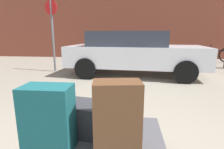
{
  "coord_description": "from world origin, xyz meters",
  "views": [
    {
      "loc": [
        0.29,
        -1.58,
        1.31
      ],
      "look_at": [
        0.0,
        1.2,
        0.69
      ],
      "focal_mm": 28.83,
      "sensor_mm": 36.0,
      "label": 1
    }
  ],
  "objects_px": {
    "luggage_cart": "(99,141)",
    "suitcase_brown_front_right": "(117,118)",
    "bicycle_leaning": "(215,54)",
    "suitcase_teal_center": "(48,119)",
    "parked_car": "(133,52)",
    "bollard_kerb_near": "(193,59)",
    "no_parking_sign": "(52,28)",
    "duffel_bag_charcoal_rear_right": "(84,118)"
  },
  "relations": [
    {
      "from": "bollard_kerb_near",
      "to": "no_parking_sign",
      "type": "height_order",
      "value": "no_parking_sign"
    },
    {
      "from": "duffel_bag_charcoal_rear_right",
      "to": "no_parking_sign",
      "type": "xyz_separation_m",
      "value": [
        -2.3,
        4.6,
        1.03
      ]
    },
    {
      "from": "duffel_bag_charcoal_rear_right",
      "to": "bicycle_leaning",
      "type": "xyz_separation_m",
      "value": [
        4.54,
        7.64,
        -0.12
      ]
    },
    {
      "from": "suitcase_brown_front_right",
      "to": "duffel_bag_charcoal_rear_right",
      "type": "bearing_deg",
      "value": 133.16
    },
    {
      "from": "bollard_kerb_near",
      "to": "no_parking_sign",
      "type": "xyz_separation_m",
      "value": [
        -5.26,
        -1.28,
        1.19
      ]
    },
    {
      "from": "suitcase_teal_center",
      "to": "bollard_kerb_near",
      "type": "xyz_separation_m",
      "value": [
        3.17,
        6.19,
        -0.28
      ]
    },
    {
      "from": "duffel_bag_charcoal_rear_right",
      "to": "bicycle_leaning",
      "type": "relative_size",
      "value": 0.35
    },
    {
      "from": "no_parking_sign",
      "to": "duffel_bag_charcoal_rear_right",
      "type": "bearing_deg",
      "value": -63.42
    },
    {
      "from": "luggage_cart",
      "to": "no_parking_sign",
      "type": "height_order",
      "value": "no_parking_sign"
    },
    {
      "from": "suitcase_teal_center",
      "to": "suitcase_brown_front_right",
      "type": "bearing_deg",
      "value": 2.62
    },
    {
      "from": "bicycle_leaning",
      "to": "bollard_kerb_near",
      "type": "distance_m",
      "value": 2.37
    },
    {
      "from": "luggage_cart",
      "to": "suitcase_brown_front_right",
      "type": "relative_size",
      "value": 2.02
    },
    {
      "from": "bicycle_leaning",
      "to": "suitcase_brown_front_right",
      "type": "bearing_deg",
      "value": -117.84
    },
    {
      "from": "luggage_cart",
      "to": "no_parking_sign",
      "type": "relative_size",
      "value": 0.5
    },
    {
      "from": "suitcase_brown_front_right",
      "to": "parked_car",
      "type": "distance_m",
      "value": 4.6
    },
    {
      "from": "duffel_bag_charcoal_rear_right",
      "to": "bicycle_leaning",
      "type": "bearing_deg",
      "value": 69.11
    },
    {
      "from": "suitcase_teal_center",
      "to": "bicycle_leaning",
      "type": "height_order",
      "value": "bicycle_leaning"
    },
    {
      "from": "duffel_bag_charcoal_rear_right",
      "to": "suitcase_teal_center",
      "type": "height_order",
      "value": "suitcase_teal_center"
    },
    {
      "from": "suitcase_brown_front_right",
      "to": "no_parking_sign",
      "type": "distance_m",
      "value": 5.62
    },
    {
      "from": "suitcase_brown_front_right",
      "to": "bicycle_leaning",
      "type": "xyz_separation_m",
      "value": [
        4.19,
        7.92,
        -0.28
      ]
    },
    {
      "from": "luggage_cart",
      "to": "bicycle_leaning",
      "type": "height_order",
      "value": "bicycle_leaning"
    },
    {
      "from": "luggage_cart",
      "to": "duffel_bag_charcoal_rear_right",
      "type": "relative_size",
      "value": 2.07
    },
    {
      "from": "suitcase_brown_front_right",
      "to": "suitcase_teal_center",
      "type": "bearing_deg",
      "value": 174.68
    },
    {
      "from": "parked_car",
      "to": "bicycle_leaning",
      "type": "distance_m",
      "value": 5.23
    },
    {
      "from": "bicycle_leaning",
      "to": "no_parking_sign",
      "type": "height_order",
      "value": "no_parking_sign"
    },
    {
      "from": "bicycle_leaning",
      "to": "luggage_cart",
      "type": "bearing_deg",
      "value": -119.65
    },
    {
      "from": "parked_car",
      "to": "bollard_kerb_near",
      "type": "height_order",
      "value": "parked_car"
    },
    {
      "from": "parked_car",
      "to": "no_parking_sign",
      "type": "distance_m",
      "value": 2.95
    },
    {
      "from": "suitcase_teal_center",
      "to": "parked_car",
      "type": "xyz_separation_m",
      "value": [
        0.75,
        4.63,
        0.14
      ]
    },
    {
      "from": "duffel_bag_charcoal_rear_right",
      "to": "bicycle_leaning",
      "type": "height_order",
      "value": "bicycle_leaning"
    },
    {
      "from": "bicycle_leaning",
      "to": "no_parking_sign",
      "type": "relative_size",
      "value": 0.69
    },
    {
      "from": "luggage_cart",
      "to": "bollard_kerb_near",
      "type": "xyz_separation_m",
      "value": [
        2.79,
        5.92,
        0.07
      ]
    },
    {
      "from": "suitcase_teal_center",
      "to": "bicycle_leaning",
      "type": "relative_size",
      "value": 0.33
    },
    {
      "from": "suitcase_teal_center",
      "to": "suitcase_brown_front_right",
      "type": "relative_size",
      "value": 0.93
    },
    {
      "from": "parked_car",
      "to": "bicycle_leaning",
      "type": "relative_size",
      "value": 2.57
    },
    {
      "from": "suitcase_brown_front_right",
      "to": "luggage_cart",
      "type": "bearing_deg",
      "value": 120.76
    },
    {
      "from": "luggage_cart",
      "to": "bicycle_leaning",
      "type": "bearing_deg",
      "value": 60.35
    },
    {
      "from": "suitcase_teal_center",
      "to": "bollard_kerb_near",
      "type": "relative_size",
      "value": 0.84
    },
    {
      "from": "suitcase_brown_front_right",
      "to": "bicycle_leaning",
      "type": "distance_m",
      "value": 8.97
    },
    {
      "from": "suitcase_teal_center",
      "to": "luggage_cart",
      "type": "bearing_deg",
      "value": 34.67
    },
    {
      "from": "duffel_bag_charcoal_rear_right",
      "to": "bollard_kerb_near",
      "type": "relative_size",
      "value": 0.88
    },
    {
      "from": "bollard_kerb_near",
      "to": "no_parking_sign",
      "type": "relative_size",
      "value": 0.28
    }
  ]
}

